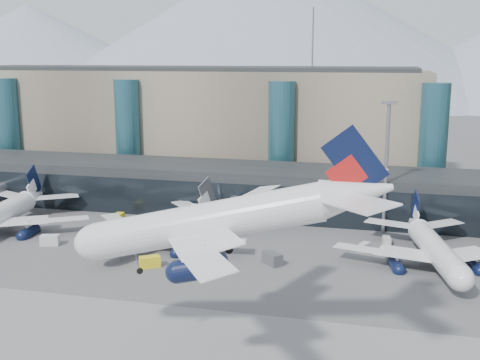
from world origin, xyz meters
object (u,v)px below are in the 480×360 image
Objects in this scene: veh_a at (50,240)px; veh_b at (119,217)px; jet_parked_right at (432,239)px; veh_g at (387,240)px; jet_parked_mid at (167,219)px; veh_d at (364,247)px; veh_c at (272,259)px; veh_h at (150,262)px; lightmast_mid at (387,160)px; jet_parked_left at (3,207)px; hero_jet at (238,209)px.

veh_a reaches higher than veh_b.
jet_parked_right reaches higher than veh_g.
jet_parked_mid is 1.05× the size of jet_parked_right.
jet_parked_right is 14.09× the size of veh_d.
veh_h is at bearing -117.67° from veh_c.
jet_parked_right reaches higher than veh_d.
lightmast_mid is at bearing 15.36° from jet_parked_right.
veh_d is at bearing -92.71° from jet_parked_left.
hero_jet is 1.04× the size of jet_parked_mid.
jet_parked_left is at bearing 116.94° from veh_b.
hero_jet reaches higher than jet_parked_right.
veh_h is at bearing -32.78° from veh_a.
jet_parked_mid reaches higher than veh_d.
jet_parked_left reaches higher than veh_g.
veh_h is at bearing -116.09° from jet_parked_left.
veh_c is 18.23m from veh_d.
veh_g is 43.42m from veh_h.
jet_parked_right is (23.06, 40.06, -13.69)m from hero_jet.
veh_a is at bearing -84.71° from veh_g.
hero_jet is 57.40m from veh_a.
veh_c reaches higher than veh_h.
hero_jet is at bearing -53.48° from veh_a.
veh_g is (15.86, 48.56, -17.16)m from hero_jet.
jet_parked_left is at bearing 125.42° from veh_h.
jet_parked_left is 22.73m from veh_b.
veh_b is at bearing 68.05° from jet_parked_right.
veh_c is (55.81, -7.49, -3.56)m from jet_parked_left.
veh_d is at bearing 70.03° from hero_jet.
jet_parked_left is 15.99× the size of veh_g.
veh_b reaches higher than veh_g.
hero_jet is (-15.10, -55.71, 3.42)m from lightmast_mid.
lightmast_mid is 20.34m from jet_parked_right.
veh_a is (-43.78, 33.05, -16.91)m from hero_jet.
jet_parked_left is 13.89× the size of veh_b.
hero_jet reaches higher than jet_parked_left.
jet_parked_right is at bearing -10.44° from veh_a.
jet_parked_mid is at bearing 120.82° from veh_d.
veh_b is at bearing -65.77° from jet_parked_left.
veh_g is at bearing -1.84° from veh_a.
lightmast_mid reaches higher than jet_parked_right.
veh_h is (-33.62, -17.26, 0.22)m from veh_d.
veh_c is at bearing -16.20° from veh_h.
hero_jet is at bearing -145.86° from veh_b.
veh_a is 61.62m from veh_g.
lightmast_mid is at bearing -83.70° from jet_parked_left.
jet_parked_left is (-58.23, 40.21, -13.29)m from hero_jet.
veh_d is (55.84, 10.74, -0.23)m from veh_a.
veh_c is at bearing -120.06° from veh_b.
hero_jet is 1.09× the size of jet_parked_right.
veh_g is at bearing -3.63° from veh_h.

